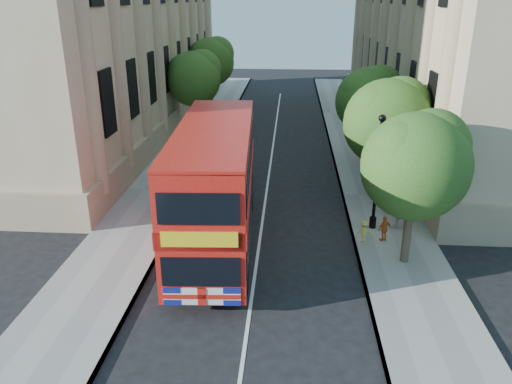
% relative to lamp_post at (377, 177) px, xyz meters
% --- Properties ---
extents(ground, '(120.00, 120.00, 0.00)m').
position_rel_lamp_post_xyz_m(ground, '(-5.00, -6.00, -2.51)').
color(ground, black).
rests_on(ground, ground).
extents(pavement_right, '(3.50, 80.00, 0.12)m').
position_rel_lamp_post_xyz_m(pavement_right, '(0.75, 4.00, -2.45)').
color(pavement_right, gray).
rests_on(pavement_right, ground).
extents(pavement_left, '(3.50, 80.00, 0.12)m').
position_rel_lamp_post_xyz_m(pavement_left, '(-10.75, 4.00, -2.45)').
color(pavement_left, gray).
rests_on(pavement_left, ground).
extents(building_right, '(12.00, 38.00, 18.00)m').
position_rel_lamp_post_xyz_m(building_right, '(8.80, 18.00, 6.49)').
color(building_right, tan).
rests_on(building_right, ground).
extents(building_left, '(12.00, 38.00, 18.00)m').
position_rel_lamp_post_xyz_m(building_left, '(-18.80, 18.00, 6.49)').
color(building_left, tan).
rests_on(building_left, ground).
extents(tree_right_near, '(4.00, 4.00, 6.08)m').
position_rel_lamp_post_xyz_m(tree_right_near, '(0.84, -2.97, 1.74)').
color(tree_right_near, '#473828').
rests_on(tree_right_near, ground).
extents(tree_right_mid, '(4.20, 4.20, 6.37)m').
position_rel_lamp_post_xyz_m(tree_right_mid, '(0.84, 3.03, 1.93)').
color(tree_right_mid, '#473828').
rests_on(tree_right_mid, ground).
extents(tree_right_far, '(4.00, 4.00, 6.15)m').
position_rel_lamp_post_xyz_m(tree_right_far, '(0.84, 9.03, 1.80)').
color(tree_right_far, '#473828').
rests_on(tree_right_far, ground).
extents(tree_left_far, '(4.00, 4.00, 6.30)m').
position_rel_lamp_post_xyz_m(tree_left_far, '(-10.96, 16.03, 1.93)').
color(tree_left_far, '#473828').
rests_on(tree_left_far, ground).
extents(tree_left_back, '(4.20, 4.20, 6.65)m').
position_rel_lamp_post_xyz_m(tree_left_back, '(-10.96, 24.03, 2.20)').
color(tree_left_back, '#473828').
rests_on(tree_left_back, ground).
extents(lamp_post, '(0.32, 0.32, 5.16)m').
position_rel_lamp_post_xyz_m(lamp_post, '(0.00, 0.00, 0.00)').
color(lamp_post, black).
rests_on(lamp_post, pavement_right).
extents(double_decker_bus, '(3.46, 10.94, 4.99)m').
position_rel_lamp_post_xyz_m(double_decker_bus, '(-6.79, -1.79, 0.25)').
color(double_decker_bus, red).
rests_on(double_decker_bus, ground).
extents(box_van, '(2.34, 5.52, 3.13)m').
position_rel_lamp_post_xyz_m(box_van, '(-7.90, 6.72, -0.98)').
color(box_van, black).
rests_on(box_van, ground).
extents(police_constable, '(0.70, 0.53, 1.75)m').
position_rel_lamp_post_xyz_m(police_constable, '(-5.80, -5.00, -1.63)').
color(police_constable, black).
rests_on(police_constable, ground).
extents(woman_pedestrian, '(0.84, 0.67, 1.64)m').
position_rel_lamp_post_xyz_m(woman_pedestrian, '(1.16, 0.14, -1.57)').
color(woman_pedestrian, beige).
rests_on(woman_pedestrian, pavement_right).
extents(child_a, '(0.70, 0.58, 1.12)m').
position_rel_lamp_post_xyz_m(child_a, '(0.28, -1.28, -1.83)').
color(child_a, orange).
rests_on(child_a, pavement_right).
extents(child_b, '(0.65, 0.40, 0.97)m').
position_rel_lamp_post_xyz_m(child_b, '(-0.60, -1.47, -1.90)').
color(child_b, '#D4C948').
rests_on(child_b, pavement_right).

